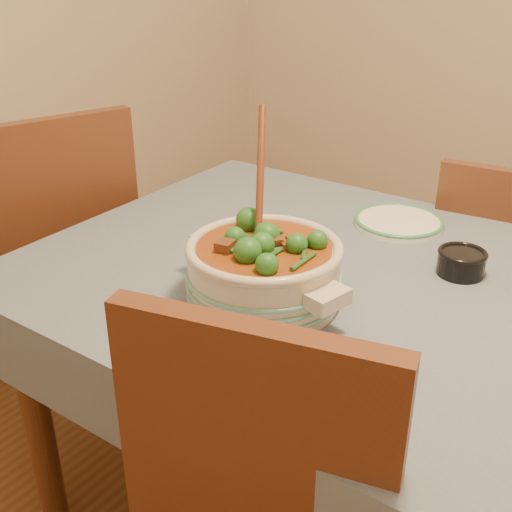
{
  "coord_description": "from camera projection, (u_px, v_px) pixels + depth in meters",
  "views": [
    {
      "loc": [
        0.45,
        -1.15,
        1.43
      ],
      "look_at": [
        -0.21,
        -0.21,
        0.87
      ],
      "focal_mm": 45.0,
      "sensor_mm": 36.0,
      "label": 1
    }
  ],
  "objects": [
    {
      "name": "dining_table",
      "position": [
        389.0,
        328.0,
        1.41
      ],
      "size": [
        1.68,
        1.08,
        0.76
      ],
      "color": "brown",
      "rests_on": "floor"
    },
    {
      "name": "stew_casserole",
      "position": [
        264.0,
        266.0,
        1.31
      ],
      "size": [
        0.41,
        0.37,
        0.38
      ],
      "rotation": [
        0.0,
        0.0,
        -0.23
      ],
      "color": "beige",
      "rests_on": "dining_table"
    },
    {
      "name": "white_plate",
      "position": [
        399.0,
        222.0,
        1.69
      ],
      "size": [
        0.28,
        0.28,
        0.02
      ],
      "rotation": [
        0.0,
        0.0,
        -0.25
      ],
      "color": "white",
      "rests_on": "dining_table"
    },
    {
      "name": "condiment_bowl",
      "position": [
        461.0,
        261.0,
        1.43
      ],
      "size": [
        0.13,
        0.13,
        0.06
      ],
      "rotation": [
        0.0,
        0.0,
        -0.27
      ],
      "color": "black",
      "rests_on": "dining_table"
    },
    {
      "name": "chair_far",
      "position": [
        506.0,
        286.0,
        1.91
      ],
      "size": [
        0.46,
        0.46,
        0.89
      ],
      "rotation": [
        0.0,
        0.0,
        3.24
      ],
      "color": "brown",
      "rests_on": "floor"
    },
    {
      "name": "chair_left",
      "position": [
        55.0,
        246.0,
        2.02
      ],
      "size": [
        0.59,
        0.59,
        1.0
      ],
      "rotation": [
        0.0,
        0.0,
        -1.9
      ],
      "color": "brown",
      "rests_on": "floor"
    }
  ]
}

